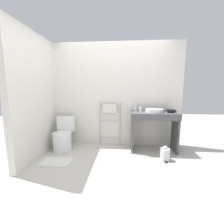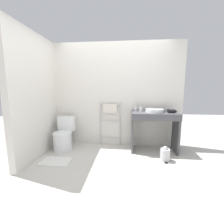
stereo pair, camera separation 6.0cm
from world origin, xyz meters
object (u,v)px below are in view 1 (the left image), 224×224
(toilet, at_px, (63,137))
(trash_bin, at_px, (165,154))
(towel_radiator, at_px, (110,115))
(sink_basin, at_px, (154,110))
(hair_dryer, at_px, (171,111))
(cup_near_edge, at_px, (140,109))
(cup_near_wall, at_px, (135,109))

(toilet, distance_m, trash_bin, 2.20)
(towel_radiator, height_order, sink_basin, towel_radiator)
(hair_dryer, height_order, trash_bin, hair_dryer)
(sink_basin, bearing_deg, towel_radiator, 167.43)
(sink_basin, relative_size, hair_dryer, 1.95)
(towel_radiator, bearing_deg, cup_near_edge, -9.07)
(cup_near_edge, distance_m, trash_bin, 1.08)
(towel_radiator, bearing_deg, sink_basin, -12.57)
(cup_near_wall, xyz_separation_m, hair_dryer, (0.74, -0.24, -0.01))
(sink_basin, height_order, hair_dryer, hair_dryer)
(trash_bin, bearing_deg, sink_basin, 106.50)
(trash_bin, bearing_deg, towel_radiator, 148.11)
(hair_dryer, bearing_deg, toilet, -178.29)
(towel_radiator, xyz_separation_m, cup_near_wall, (0.60, -0.04, 0.16))
(towel_radiator, bearing_deg, hair_dryer, -11.81)
(sink_basin, bearing_deg, hair_dryer, -9.58)
(towel_radiator, distance_m, cup_near_edge, 0.73)
(toilet, bearing_deg, hair_dryer, 1.71)
(cup_near_edge, relative_size, trash_bin, 0.34)
(cup_near_edge, bearing_deg, sink_basin, -20.75)
(hair_dryer, bearing_deg, trash_bin, -115.08)
(trash_bin, bearing_deg, toilet, 170.62)
(sink_basin, xyz_separation_m, cup_near_edge, (-0.29, 0.11, 0.01))
(cup_near_wall, relative_size, hair_dryer, 0.48)
(towel_radiator, relative_size, cup_near_wall, 11.01)
(toilet, relative_size, cup_near_edge, 7.52)
(toilet, height_order, hair_dryer, hair_dryer)
(sink_basin, bearing_deg, cup_near_edge, 159.25)
(toilet, relative_size, towel_radiator, 0.71)
(toilet, height_order, towel_radiator, towel_radiator)
(toilet, xyz_separation_m, trash_bin, (2.16, -0.36, -0.17))
(towel_radiator, bearing_deg, trash_bin, -31.89)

